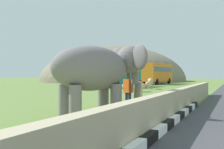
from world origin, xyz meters
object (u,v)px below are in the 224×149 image
person_handler (128,90)px  bus_orange (157,72)px  cow_mid (136,83)px  cow_near (134,86)px  cow_far (150,81)px  elephant (99,69)px  bus_teal (119,71)px

person_handler → bus_orange: (32.64, 8.00, 1.16)m
person_handler → cow_mid: person_handler is taller
cow_near → cow_far: same height
elephant → bus_orange: (34.27, 7.47, 0.28)m
elephant → cow_near: bearing=8.6°
cow_near → cow_far: bearing=12.8°
person_handler → cow_near: person_handler is taller
bus_teal → cow_mid: bus_teal is taller
bus_orange → elephant: bearing=-167.7°
bus_teal → cow_far: bus_teal is taller
person_handler → cow_far: bearing=14.2°
elephant → cow_far: size_ratio=2.05×
bus_teal → cow_near: 17.37m
person_handler → cow_mid: (12.34, 4.20, -0.06)m
cow_mid → bus_teal: bearing=34.4°
bus_orange → cow_far: 15.96m
elephant → cow_far: elephant is taller
bus_teal → cow_far: 6.04m
person_handler → cow_mid: 13.03m
person_handler → bus_orange: 33.62m
bus_orange → cow_far: (-15.49, -3.67, -1.21)m
person_handler → bus_teal: (20.05, 9.48, 1.15)m
elephant → bus_orange: size_ratio=0.41×
bus_teal → cow_mid: bearing=-145.6°
cow_far → person_handler: bearing=-165.8°
person_handler → bus_orange: bearing=13.8°
elephant → cow_far: (18.78, 3.80, -0.93)m
elephant → bus_teal: (21.69, 8.95, 0.27)m
bus_orange → cow_far: bearing=-166.7°
cow_near → cow_mid: (7.66, 2.71, 0.00)m
person_handler → cow_far: (17.15, 4.33, -0.06)m
bus_teal → cow_near: (-15.38, -7.99, -1.21)m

